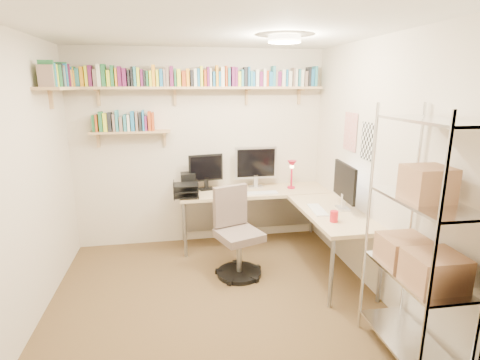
# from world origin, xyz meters

# --- Properties ---
(ground) EXTENTS (3.20, 3.20, 0.00)m
(ground) POSITION_xyz_m (0.00, 0.00, 0.00)
(ground) COLOR #49351F
(ground) RESTS_ON ground
(room_shell) EXTENTS (3.24, 3.04, 2.52)m
(room_shell) POSITION_xyz_m (0.00, 0.00, 1.55)
(room_shell) COLOR beige
(room_shell) RESTS_ON ground
(wall_shelves) EXTENTS (3.12, 1.09, 0.80)m
(wall_shelves) POSITION_xyz_m (-0.42, 1.30, 2.03)
(wall_shelves) COLOR tan
(wall_shelves) RESTS_ON ground
(corner_desk) EXTENTS (1.97, 1.92, 1.28)m
(corner_desk) POSITION_xyz_m (0.70, 0.97, 0.73)
(corner_desk) COLOR beige
(corner_desk) RESTS_ON ground
(office_chair) EXTENTS (0.55, 0.56, 0.98)m
(office_chair) POSITION_xyz_m (0.29, 0.46, 0.41)
(office_chair) COLOR black
(office_chair) RESTS_ON ground
(wire_rack) EXTENTS (0.43, 0.84, 1.93)m
(wire_rack) POSITION_xyz_m (1.36, -1.11, 0.99)
(wire_rack) COLOR silver
(wire_rack) RESTS_ON ground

